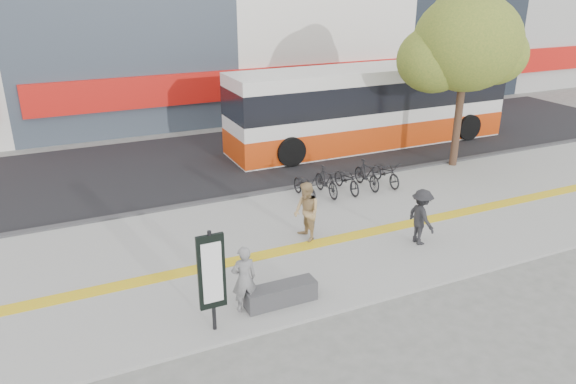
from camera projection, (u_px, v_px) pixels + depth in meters
name	position (u px, v px, depth m)	size (l,w,h in m)	color
ground	(354.00, 258.00, 13.94)	(120.00, 120.00, 0.00)	#61625D
sidewalk	(326.00, 234.00, 15.19)	(40.00, 7.00, 0.08)	gray
tactile_strip	(335.00, 239.00, 14.75)	(40.00, 0.45, 0.01)	gold
street	(236.00, 158.00, 21.53)	(40.00, 8.00, 0.06)	black
curb	(277.00, 191.00, 18.14)	(40.00, 0.25, 0.14)	#3B3B3D
bench	(281.00, 294.00, 11.80)	(1.60, 0.45, 0.45)	#3B3B3D
signboard	(212.00, 274.00, 10.53)	(0.55, 0.10, 2.20)	black
street_tree	(464.00, 45.00, 19.13)	(4.40, 3.80, 6.31)	#382519
bus	(370.00, 108.00, 22.80)	(12.27, 2.91, 3.27)	silver
bicycle_row	(347.00, 179.00, 17.95)	(3.68, 1.62, 0.94)	black
seated_woman	(244.00, 279.00, 11.38)	(0.55, 0.36, 1.50)	black
pedestrian_tan	(306.00, 212.00, 14.49)	(0.79, 0.61, 1.62)	tan
pedestrian_dark	(421.00, 217.00, 14.30)	(0.99, 0.57, 1.53)	black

